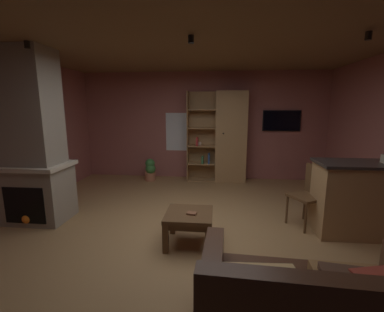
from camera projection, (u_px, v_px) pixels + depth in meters
floor at (189, 235)px, 3.67m from camera, size 5.93×6.07×0.02m
wall_back at (203, 126)px, 6.42m from camera, size 6.05×0.06×2.61m
ceiling at (189, 37)px, 3.18m from camera, size 5.93×6.07×0.02m
window_pane_back at (181, 132)px, 6.47m from camera, size 0.76×0.01×0.94m
stone_fireplace at (33, 147)px, 3.93m from camera, size 0.98×0.74×2.61m
bookshelf_cabinet at (227, 138)px, 6.14m from camera, size 1.40×0.41×2.14m
kitchen_bar_counter at (372, 199)px, 3.56m from camera, size 1.53×0.62×1.04m
coffee_table at (189, 219)px, 3.35m from camera, size 0.60×0.59×0.43m
table_book_0 at (192, 213)px, 3.29m from camera, size 0.13×0.11×0.02m
dining_chair at (311, 192)px, 3.85m from camera, size 0.57×0.57×0.92m
potted_floor_plant at (150, 170)px, 6.30m from camera, size 0.26×0.26×0.54m
wall_mounted_tv at (282, 121)px, 6.15m from camera, size 0.87×0.06×0.49m
track_light_spot_0 at (27, 45)px, 3.25m from camera, size 0.07×0.07×0.09m
track_light_spot_1 at (191, 39)px, 3.00m from camera, size 0.07×0.07×0.09m
track_light_spot_2 at (368, 36)px, 2.85m from camera, size 0.07×0.07×0.09m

